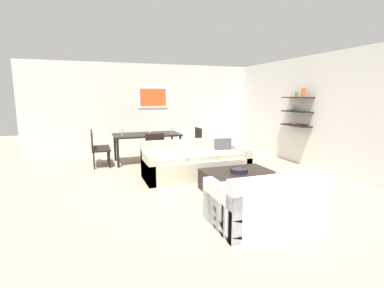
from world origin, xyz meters
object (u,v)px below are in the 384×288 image
at_px(decorative_bowl, 239,170).
at_px(wine_glass_left_far, 121,130).
at_px(dining_chair_left_near, 97,147).
at_px(wine_glass_foot, 150,131).
at_px(dining_chair_right_near, 194,142).
at_px(wine_glass_right_near, 172,129).
at_px(sofa_beige, 196,163).
at_px(dining_chair_left_far, 97,144).
at_px(dining_table, 147,137).
at_px(wine_glass_left_near, 122,131).
at_px(loveseat_white, 265,203).
at_px(dining_chair_foot, 154,149).
at_px(coffee_table, 241,183).

xyz_separation_m(decorative_bowl, wine_glass_left_far, (-1.74, 3.13, 0.45)).
relative_size(dining_chair_left_near, wine_glass_foot, 4.66).
relative_size(dining_chair_right_near, wine_glass_right_near, 5.58).
distance_m(sofa_beige, wine_glass_foot, 1.65).
bearing_deg(sofa_beige, wine_glass_foot, 118.21).
height_order(dining_chair_left_far, dining_chair_right_near, same).
relative_size(dining_table, wine_glass_left_near, 9.72).
height_order(wine_glass_foot, wine_glass_right_near, wine_glass_foot).
relative_size(loveseat_white, dining_chair_right_near, 1.64).
bearing_deg(dining_chair_foot, wine_glass_left_near, 130.64).
xyz_separation_m(sofa_beige, wine_glass_foot, (-0.73, 1.36, 0.59)).
height_order(loveseat_white, dining_chair_right_near, dining_chair_right_near).
distance_m(loveseat_white, dining_chair_left_near, 4.56).
height_order(dining_table, dining_chair_foot, dining_chair_foot).
relative_size(dining_table, dining_chair_left_far, 1.95).
distance_m(dining_chair_left_far, wine_glass_left_far, 0.72).
relative_size(sofa_beige, coffee_table, 1.78).
relative_size(dining_chair_left_near, wine_glass_left_near, 4.99).
bearing_deg(dining_chair_right_near, wine_glass_right_near, 171.37).
relative_size(wine_glass_left_far, wine_glass_right_near, 1.09).
bearing_deg(sofa_beige, wine_glass_right_near, 92.84).
xyz_separation_m(dining_chair_foot, wine_glass_left_far, (-0.65, 0.98, 0.37)).
bearing_deg(wine_glass_left_near, sofa_beige, -50.11).
bearing_deg(dining_chair_left_near, dining_chair_left_far, 90.00).
distance_m(loveseat_white, dining_chair_right_near, 4.08).
height_order(coffee_table, dining_table, dining_table).
distance_m(coffee_table, decorative_bowl, 0.23).
bearing_deg(dining_table, wine_glass_foot, -90.00).
height_order(coffee_table, wine_glass_left_far, wine_glass_left_far).
bearing_deg(wine_glass_left_near, wine_glass_left_far, 90.00).
xyz_separation_m(coffee_table, dining_chair_left_near, (-2.38, 2.84, 0.31)).
relative_size(loveseat_white, decorative_bowl, 4.42).
xyz_separation_m(dining_chair_left_far, dining_chair_left_near, (0.00, -0.42, 0.00)).
relative_size(dining_chair_right_near, dining_chair_left_near, 1.00).
distance_m(loveseat_white, dining_chair_left_far, 4.93).
xyz_separation_m(dining_chair_left_far, wine_glass_left_near, (0.62, -0.32, 0.37)).
bearing_deg(dining_chair_foot, wine_glass_left_far, 123.37).
xyz_separation_m(sofa_beige, dining_chair_foot, (-0.73, 0.89, 0.21)).
bearing_deg(dining_table, dining_chair_right_near, -9.35).
bearing_deg(wine_glass_right_near, wine_glass_foot, -156.03).
bearing_deg(dining_chair_left_far, wine_glass_left_far, -8.63).
height_order(dining_chair_foot, wine_glass_left_far, wine_glass_left_far).
bearing_deg(dining_table, dining_chair_foot, -90.00).
distance_m(dining_chair_left_far, wine_glass_left_near, 0.79).
bearing_deg(wine_glass_left_far, sofa_beige, -53.73).
distance_m(coffee_table, wine_glass_right_near, 3.04).
distance_m(dining_chair_foot, wine_glass_left_far, 1.23).
height_order(wine_glass_right_near, wine_glass_left_near, wine_glass_left_near).
distance_m(dining_chair_right_near, wine_glass_right_near, 0.72).
relative_size(coffee_table, wine_glass_left_near, 7.16).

